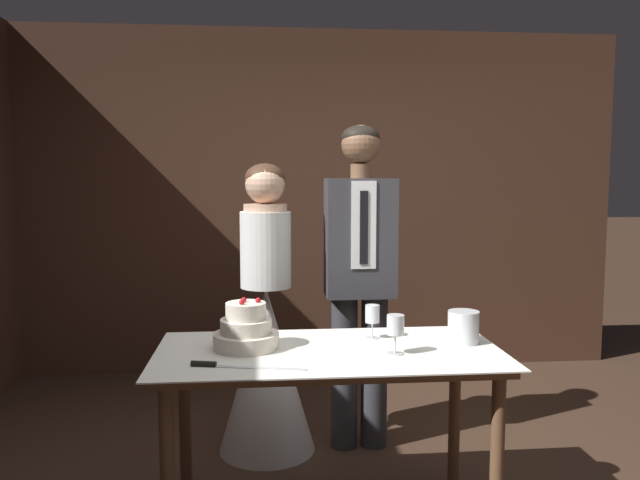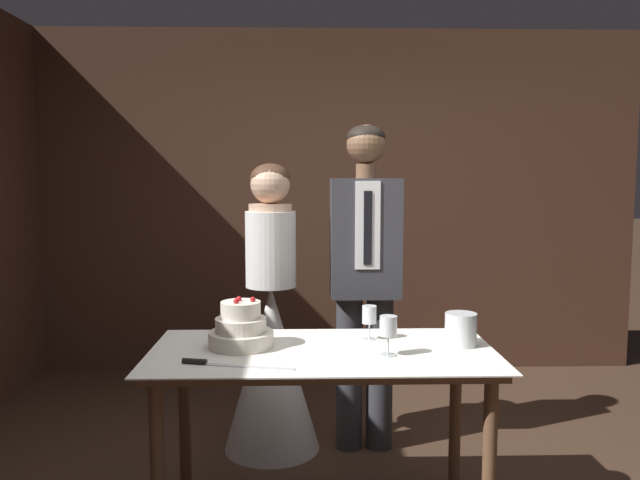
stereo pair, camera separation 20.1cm
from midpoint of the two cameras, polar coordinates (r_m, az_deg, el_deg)
name	(u,v)px [view 2 (the right image)]	position (r m, az deg, el deg)	size (l,w,h in m)	color
wall_back	(333,202)	(4.97, 2.39, 3.45)	(4.80, 0.12, 2.68)	#472B1E
cake_table	(323,372)	(2.74, 2.38, -11.99)	(1.48, 0.74, 0.80)	brown
tiered_cake	(241,329)	(2.75, -5.15, -8.12)	(0.28, 0.28, 0.22)	silver
cake_knife	(216,363)	(2.52, -7.18, -11.16)	(0.45, 0.12, 0.02)	silver
wine_glass_near	(388,328)	(2.63, 8.47, -7.99)	(0.07, 0.07, 0.17)	silver
wine_glass_middle	(369,316)	(2.87, 6.55, -6.91)	(0.07, 0.07, 0.16)	silver
hurricane_candle	(461,330)	(2.85, 14.75, -7.99)	(0.14, 0.14, 0.14)	silver
bride	(271,345)	(3.55, -2.82, -9.59)	(0.54, 0.54, 1.62)	white
groom	(365,270)	(3.49, 5.80, -2.77)	(0.38, 0.25, 1.83)	#38383D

